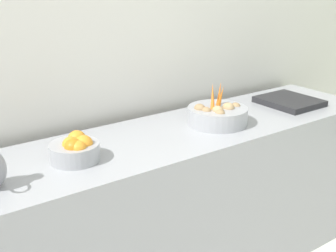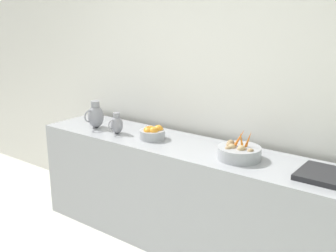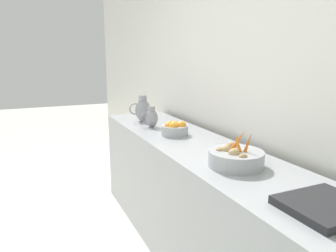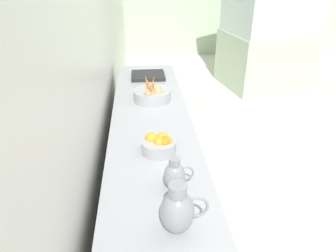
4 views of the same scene
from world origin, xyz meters
The scene contains 7 objects.
tile_wall_left centered at (-1.95, 0.63, 1.50)m, with size 0.10×9.53×3.00m, color white.
prep_counter centered at (-1.54, 0.13, 0.45)m, with size 0.61×2.93×0.90m, color #9EA0A5.
vegetable_colander centered at (-1.51, 0.58, 0.95)m, with size 0.32×0.32×0.22m.
orange_bowl centered at (-1.51, -0.24, 0.95)m, with size 0.22×0.22×0.12m.
metal_pitcher_tall centered at (-1.47, -0.89, 1.01)m, with size 0.21×0.15×0.25m.
metal_pitcher_short centered at (-1.45, -0.60, 0.98)m, with size 0.16×0.11×0.19m.
counter_sink_basin centered at (-1.52, 1.18, 0.92)m, with size 0.34×0.30×0.04m, color #232326.
Camera 3 is at (-0.43, 2.03, 1.52)m, focal length 34.21 mm.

